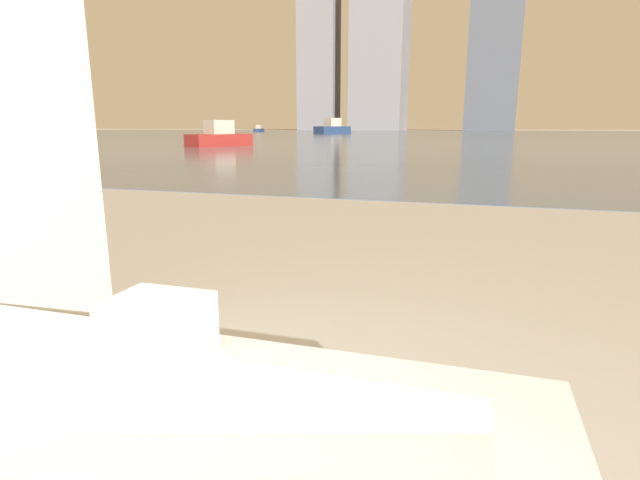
{
  "coord_description": "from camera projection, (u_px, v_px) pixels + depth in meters",
  "views": [
    {
      "loc": [
        0.7,
        -0.05,
        1.06
      ],
      "look_at": [
        -0.01,
        2.26,
        0.51
      ],
      "focal_mm": 28.0,
      "sensor_mm": 36.0,
      "label": 1
    }
  ],
  "objects": [
    {
      "name": "harbor_boat_1",
      "position": [
        333.0,
        128.0,
        67.89
      ],
      "size": [
        4.15,
        5.81,
        2.08
      ],
      "color": "navy",
      "rests_on": "harbor_water"
    },
    {
      "name": "skyline_tower_2",
      "position": [
        496.0,
        12.0,
        104.12
      ],
      "size": [
        10.37,
        11.71,
        48.49
      ],
      "color": "#4C515B",
      "rests_on": "ground_plane"
    },
    {
      "name": "harbor_boat_4",
      "position": [
        219.0,
        137.0,
        26.08
      ],
      "size": [
        2.52,
        3.76,
        1.34
      ],
      "color": "maroon",
      "rests_on": "harbor_water"
    },
    {
      "name": "skyline_tower_0",
      "position": [
        319.0,
        65.0,
        117.49
      ],
      "size": [
        8.87,
        6.83,
        29.86
      ],
      "color": "slate",
      "rests_on": "ground_plane"
    },
    {
      "name": "harbor_boat_0",
      "position": [
        259.0,
        129.0,
        90.32
      ],
      "size": [
        1.38,
        3.23,
        1.18
      ],
      "color": "navy",
      "rests_on": "harbor_water"
    },
    {
      "name": "towel_stack",
      "position": [
        159.0,
        329.0,
        1.24
      ],
      "size": [
        0.23,
        0.19,
        0.16
      ],
      "color": "white",
      "rests_on": "bathtub"
    },
    {
      "name": "harbor_water",
      "position": [
        472.0,
        135.0,
        58.18
      ],
      "size": [
        180.0,
        110.0,
        0.01
      ],
      "color": "slate",
      "rests_on": "ground_plane"
    }
  ]
}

